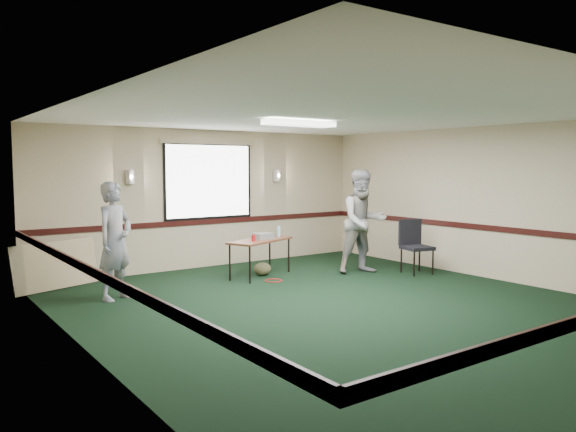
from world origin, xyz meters
TOP-DOWN VIEW (x-y plane):
  - ground at (0.00, 0.00)m, footprint 8.00×8.00m
  - room_shell at (0.00, 2.12)m, footprint 8.00×8.02m
  - folding_table at (0.28, 2.54)m, footprint 1.45×1.00m
  - projector at (0.37, 2.58)m, footprint 0.32×0.27m
  - game_console at (0.59, 2.86)m, footprint 0.25×0.23m
  - red_cup at (0.07, 2.44)m, footprint 0.07×0.07m
  - water_bottle at (0.76, 2.66)m, footprint 0.06×0.06m
  - duffel_bag at (0.34, 2.57)m, footprint 0.42×0.38m
  - cable_coil at (0.23, 2.05)m, footprint 0.37×0.37m
  - folded_table at (-3.00, 3.60)m, footprint 1.49×0.71m
  - conference_chair at (2.79, 1.16)m, footprint 0.59×0.60m
  - person_left at (-2.45, 2.31)m, footprint 0.77×0.69m
  - person_right at (2.01, 1.71)m, footprint 1.10×0.95m

SIDE VIEW (x-z plane):
  - ground at x=0.00m, z-range 0.00..0.00m
  - cable_coil at x=0.23m, z-range 0.00..0.02m
  - duffel_bag at x=0.34m, z-range 0.00..0.24m
  - folded_table at x=-3.00m, z-range 0.00..0.77m
  - conference_chair at x=2.79m, z-range 0.08..1.08m
  - folding_table at x=0.28m, z-range 0.29..0.96m
  - game_console at x=0.59m, z-range 0.67..0.72m
  - projector at x=0.37m, z-range 0.67..0.78m
  - red_cup at x=0.07m, z-range 0.67..0.78m
  - water_bottle at x=0.76m, z-range 0.67..0.88m
  - person_left at x=-2.45m, z-range 0.00..1.76m
  - person_right at x=2.01m, z-range 0.00..1.93m
  - room_shell at x=0.00m, z-range -2.42..5.58m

